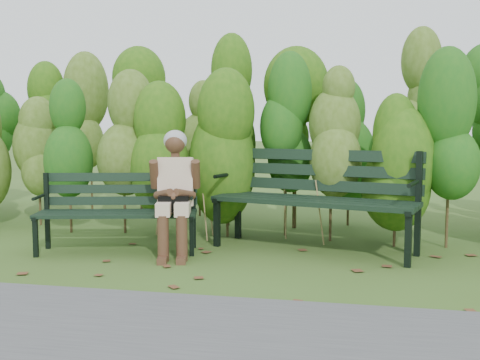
# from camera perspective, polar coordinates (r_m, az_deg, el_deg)

# --- Properties ---
(ground) EXTENTS (80.00, 80.00, 0.00)m
(ground) POSITION_cam_1_polar(r_m,az_deg,el_deg) (5.13, -0.78, -8.75)
(ground) COLOR #3C561E
(hedge_band) EXTENTS (11.04, 1.67, 2.42)m
(hedge_band) POSITION_cam_1_polar(r_m,az_deg,el_deg) (6.80, 2.52, 5.48)
(hedge_band) COLOR #47381E
(hedge_band) RESTS_ON ground
(leaf_litter) EXTENTS (5.44, 1.99, 0.01)m
(leaf_litter) POSITION_cam_1_polar(r_m,az_deg,el_deg) (4.93, -1.95, -9.30)
(leaf_litter) COLOR brown
(leaf_litter) RESTS_ON ground
(bench_left) EXTENTS (1.65, 0.85, 0.79)m
(bench_left) POSITION_cam_1_polar(r_m,az_deg,el_deg) (5.80, -12.24, -2.53)
(bench_left) COLOR black
(bench_left) RESTS_ON ground
(bench_right) EXTENTS (2.15, 1.18, 1.02)m
(bench_right) POSITION_cam_1_polar(r_m,az_deg,el_deg) (5.78, 7.85, -1.10)
(bench_right) COLOR black
(bench_right) RESTS_ON ground
(seated_woman) EXTENTS (0.53, 0.77, 1.22)m
(seated_woman) POSITION_cam_1_polar(r_m,az_deg,el_deg) (5.54, -6.65, -0.57)
(seated_woman) COLOR beige
(seated_woman) RESTS_ON ground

